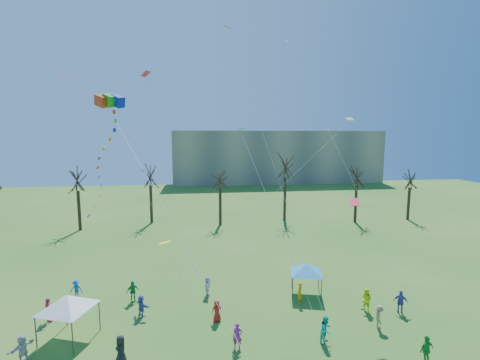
{
  "coord_description": "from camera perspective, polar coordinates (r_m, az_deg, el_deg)",
  "views": [
    {
      "loc": [
        -1.41,
        -14.92,
        13.68
      ],
      "look_at": [
        1.14,
        5.0,
        11.0
      ],
      "focal_mm": 25.0,
      "sensor_mm": 36.0,
      "label": 1
    }
  ],
  "objects": [
    {
      "name": "small_kites_aloft",
      "position": [
        26.11,
        -3.15,
        8.07
      ],
      "size": [
        26.15,
        19.17,
        32.99
      ],
      "color": "orange",
      "rests_on": "ground"
    },
    {
      "name": "canopy_tent_blue",
      "position": [
        30.34,
        11.28,
        -14.55
      ],
      "size": [
        3.52,
        3.52,
        2.73
      ],
      "color": "#3F3F44",
      "rests_on": "ground"
    },
    {
      "name": "distant_building",
      "position": [
        99.9,
        6.27,
        4.0
      ],
      "size": [
        60.0,
        14.0,
        15.0
      ],
      "primitive_type": "cube",
      "color": "gray",
      "rests_on": "ground"
    },
    {
      "name": "canopy_tent_white",
      "position": [
        26.38,
        -27.36,
        -18.0
      ],
      "size": [
        3.94,
        3.94,
        3.14
      ],
      "color": "#3F3F44",
      "rests_on": "ground"
    },
    {
      "name": "festival_crowd",
      "position": [
        25.19,
        -4.23,
        -22.99
      ],
      "size": [
        27.6,
        13.98,
        1.86
      ],
      "color": "red",
      "rests_on": "ground"
    },
    {
      "name": "big_box_kite",
      "position": [
        24.95,
        -21.73,
        2.35
      ],
      "size": [
        6.09,
        8.47,
        22.51
      ],
      "color": "#BF330D",
      "rests_on": "ground"
    },
    {
      "name": "bare_tree_row",
      "position": [
        51.0,
        -5.13,
        0.02
      ],
      "size": [
        67.73,
        8.91,
        11.04
      ],
      "color": "black",
      "rests_on": "ground"
    }
  ]
}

